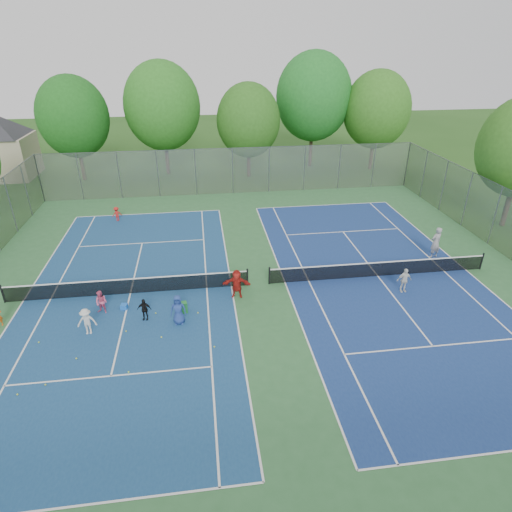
{
  "coord_description": "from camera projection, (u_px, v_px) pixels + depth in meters",
  "views": [
    {
      "loc": [
        -2.92,
        -20.39,
        12.34
      ],
      "look_at": [
        0.0,
        1.0,
        1.3
      ],
      "focal_mm": 30.0,
      "sensor_mm": 36.0,
      "label": 1
    }
  ],
  "objects": [
    {
      "name": "student_c",
      "position": [
        87.0,
        322.0,
        19.7
      ],
      "size": [
        0.89,
        0.53,
        1.35
      ],
      "primitive_type": "imported",
      "rotation": [
        0.0,
        0.0,
        0.04
      ],
      "color": "silver",
      "rests_on": "ground"
    },
    {
      "name": "child_far_baseline",
      "position": [
        117.0,
        214.0,
        32.05
      ],
      "size": [
        0.82,
        0.67,
        1.11
      ],
      "primitive_type": "imported",
      "rotation": [
        0.0,
        0.0,
        3.56
      ],
      "color": "red",
      "rests_on": "ground"
    },
    {
      "name": "instructor",
      "position": [
        436.0,
        243.0,
        26.5
      ],
      "size": [
        0.85,
        0.68,
        2.03
      ],
      "primitive_type": "imported",
      "rotation": [
        0.0,
        0.0,
        3.43
      ],
      "color": "gray",
      "rests_on": "ground"
    },
    {
      "name": "court_left",
      "position": [
        130.0,
        293.0,
        23.1
      ],
      "size": [
        10.97,
        23.77,
        0.01
      ],
      "primitive_type": "cube",
      "color": "navy",
      "rests_on": "court_pad"
    },
    {
      "name": "tennis_ball_7",
      "position": [
        17.0,
        395.0,
        16.52
      ],
      "size": [
        0.07,
        0.07,
        0.07
      ],
      "primitive_type": "sphere",
      "color": "#D4EC37",
      "rests_on": "ground"
    },
    {
      "name": "student_e",
      "position": [
        178.0,
        310.0,
        20.38
      ],
      "size": [
        0.78,
        0.53,
        1.55
      ],
      "primitive_type": "imported",
      "rotation": [
        0.0,
        0.0,
        -0.05
      ],
      "color": "navy",
      "rests_on": "ground"
    },
    {
      "name": "tennis_ball_10",
      "position": [
        129.0,
        372.0,
        17.62
      ],
      "size": [
        0.07,
        0.07,
        0.07
      ],
      "primitive_type": "sphere",
      "color": "#C5EC37",
      "rests_on": "ground"
    },
    {
      "name": "tennis_ball_5",
      "position": [
        76.0,
        359.0,
        18.37
      ],
      "size": [
        0.07,
        0.07,
        0.07
      ],
      "primitive_type": "sphere",
      "color": "#C1D631",
      "rests_on": "ground"
    },
    {
      "name": "tennis_ball_2",
      "position": [
        156.0,
        313.0,
        21.4
      ],
      "size": [
        0.07,
        0.07,
        0.07
      ],
      "primitive_type": "sphere",
      "color": "#B0D331",
      "rests_on": "ground"
    },
    {
      "name": "tree_nl",
      "position": [
        162.0,
        106.0,
        40.54
      ],
      "size": [
        7.2,
        7.2,
        10.69
      ],
      "color": "#443326",
      "rests_on": "ground"
    },
    {
      "name": "ball_hopper",
      "position": [
        184.0,
        307.0,
        21.4
      ],
      "size": [
        0.36,
        0.36,
        0.6
      ],
      "primitive_type": "cube",
      "rotation": [
        0.0,
        0.0,
        0.21
      ],
      "color": "#238135",
      "rests_on": "ground"
    },
    {
      "name": "student_b",
      "position": [
        101.0,
        302.0,
        21.23
      ],
      "size": [
        0.73,
        0.65,
        1.25
      ],
      "primitive_type": "imported",
      "rotation": [
        0.0,
        0.0,
        -0.35
      ],
      "color": "#DD567C",
      "rests_on": "ground"
    },
    {
      "name": "student_f",
      "position": [
        237.0,
        284.0,
        22.49
      ],
      "size": [
        1.55,
        0.74,
        1.6
      ],
      "primitive_type": "imported",
      "rotation": [
        0.0,
        0.0,
        -0.18
      ],
      "color": "#B01F19",
      "rests_on": "ground"
    },
    {
      "name": "tennis_ball_4",
      "position": [
        183.0,
        310.0,
        21.67
      ],
      "size": [
        0.07,
        0.07,
        0.07
      ],
      "primitive_type": "sphere",
      "color": "#BDD631",
      "rests_on": "ground"
    },
    {
      "name": "court_pad",
      "position": [
        258.0,
        285.0,
        23.95
      ],
      "size": [
        32.0,
        32.0,
        0.01
      ],
      "primitive_type": "cube",
      "color": "#306536",
      "rests_on": "ground"
    },
    {
      "name": "tree_nr",
      "position": [
        314.0,
        97.0,
        43.0
      ],
      "size": [
        7.6,
        7.6,
        11.42
      ],
      "color": "#443326",
      "rests_on": "ground"
    },
    {
      "name": "fence_north",
      "position": [
        233.0,
        171.0,
        37.16
      ],
      "size": [
        32.0,
        0.1,
        4.0
      ],
      "primitive_type": "cube",
      "color": "gray",
      "rests_on": "ground"
    },
    {
      "name": "court_right",
      "position": [
        378.0,
        276.0,
        24.79
      ],
      "size": [
        10.97,
        23.77,
        0.01
      ],
      "primitive_type": "cube",
      "color": "navy",
      "rests_on": "court_pad"
    },
    {
      "name": "tennis_ball_8",
      "position": [
        161.0,
        337.0,
        19.68
      ],
      "size": [
        0.07,
        0.07,
        0.07
      ],
      "primitive_type": "sphere",
      "color": "#EDF138",
      "rests_on": "ground"
    },
    {
      "name": "net_left",
      "position": [
        129.0,
        286.0,
        22.91
      ],
      "size": [
        12.87,
        0.1,
        0.91
      ],
      "primitive_type": "cube",
      "color": "black",
      "rests_on": "ground"
    },
    {
      "name": "ball_crate",
      "position": [
        124.0,
        307.0,
        21.76
      ],
      "size": [
        0.36,
        0.36,
        0.27
      ],
      "primitive_type": "cube",
      "rotation": [
        0.0,
        0.0,
        -0.14
      ],
      "color": "blue",
      "rests_on": "ground"
    },
    {
      "name": "ground",
      "position": [
        258.0,
        285.0,
        23.95
      ],
      "size": [
        120.0,
        120.0,
        0.0
      ],
      "primitive_type": "plane",
      "color": "#255019",
      "rests_on": "ground"
    },
    {
      "name": "net_right",
      "position": [
        379.0,
        269.0,
        24.59
      ],
      "size": [
        12.87,
        0.1,
        0.91
      ],
      "primitive_type": "cube",
      "color": "black",
      "rests_on": "ground"
    },
    {
      "name": "teen_court_b",
      "position": [
        404.0,
        280.0,
        23.01
      ],
      "size": [
        0.83,
        0.37,
        1.4
      ],
      "primitive_type": "imported",
      "rotation": [
        0.0,
        0.0,
        0.03
      ],
      "color": "silver",
      "rests_on": "ground"
    },
    {
      "name": "student_d",
      "position": [
        144.0,
        309.0,
        20.74
      ],
      "size": [
        0.71,
        0.35,
        1.16
      ],
      "primitive_type": "imported",
      "rotation": [
        0.0,
        0.0,
        -0.1
      ],
      "color": "black",
      "rests_on": "ground"
    },
    {
      "name": "tree_nw",
      "position": [
        73.0,
        117.0,
        38.99
      ],
      "size": [
        6.4,
        6.4,
        9.58
      ],
      "color": "#443326",
      "rests_on": "ground"
    },
    {
      "name": "tennis_ball_3",
      "position": [
        39.0,
        343.0,
        19.35
      ],
      "size": [
        0.07,
        0.07,
        0.07
      ],
      "primitive_type": "sphere",
      "color": "#B3D631",
      "rests_on": "ground"
    },
    {
      "name": "tennis_ball_9",
      "position": [
        214.0,
        347.0,
        19.06
      ],
      "size": [
        0.07,
        0.07,
        0.07
      ],
      "primitive_type": "sphere",
      "color": "#B5C72E",
      "rests_on": "ground"
    },
    {
      "name": "tree_ne",
      "position": [
        377.0,
        110.0,
        42.45
      ],
      "size": [
        6.6,
        6.6,
        9.77
      ],
      "color": "#443326",
      "rests_on": "ground"
    },
    {
      "name": "tree_nc",
      "position": [
        248.0,
        120.0,
        40.26
      ],
      "size": [
        6.0,
        6.0,
        8.85
      ],
      "color": "#443326",
      "rests_on": "ground"
    },
    {
      "name": "tennis_ball_6",
      "position": [
        45.0,
        385.0,
        16.98
      ],
      "size": [
        0.07,
        0.07,
        0.07
      ],
      "primitive_type": "sphere",
      "color": "gold",
      "rests_on": "ground"
    },
    {
      "name": "tennis_ball_0",
      "position": [
        126.0,
        331.0,
        20.08
      ],
      "size": [
        0.07,
        0.07,
        0.07
      ],
      "primitive_type": "sphere",
      "color": "gold",
      "rests_on": "ground"
    },
    {
      "name": "tennis_ball_1",
      "position": [
        198.0,
        313.0,
        21.42
      ],
      "size": [
        0.07,
        0.07,
        0.07
      ],
      "primitive_type": "sphere",
      "color": "#E9F138",
      "rests_on": "ground"
    }
  ]
}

